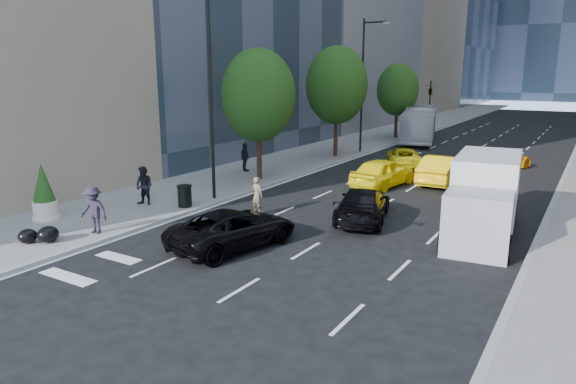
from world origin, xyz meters
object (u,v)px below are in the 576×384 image
Objects in this scene: city_bus at (419,124)px; planter_shrub at (44,193)px; box_truck at (484,196)px; trash_can at (185,196)px; black_sedan_mercedes at (363,205)px; black_sedan_lincoln at (234,228)px; skateboarder at (257,197)px.

planter_shrub is at bearing -113.50° from city_bus.
box_truck is 13.02m from trash_can.
black_sedan_mercedes is 27.59m from city_bus.
planter_shrub reaches higher than black_sedan_mercedes.
black_sedan_lincoln is at bearing 48.76° from black_sedan_mercedes.
trash_can is at bearing 26.04° from skateboarder.
black_sedan_mercedes is at bearing 32.44° from planter_shrub.
black_sedan_mercedes reaches higher than trash_can.
black_sedan_lincoln is 2.10× the size of planter_shrub.
city_bus reaches higher than planter_shrub.
skateboarder is at bearing -54.33° from black_sedan_lincoln.
city_bus is (-6.00, 26.91, 0.87)m from black_sedan_mercedes.
skateboarder is 0.14× the size of city_bus.
black_sedan_lincoln is 1.03× the size of black_sedan_mercedes.
city_bus is (-3.33, 32.50, 0.89)m from black_sedan_lincoln.
black_sedan_mercedes is at bearing -150.54° from skateboarder.
trash_can is (-5.13, 3.00, -0.07)m from black_sedan_lincoln.
black_sedan_mercedes is at bearing 18.33° from trash_can.
city_bus is 1.72× the size of box_truck.
black_sedan_lincoln is at bearing 123.01° from skateboarder.
black_sedan_lincoln is 0.44× the size of city_bus.
black_sedan_mercedes is at bearing -91.95° from city_bus.
box_truck reaches higher than black_sedan_mercedes.
city_bus is at bearing 106.24° from box_truck.
skateboarder is at bearing 38.96° from planter_shrub.
planter_shrub is at bearing 48.61° from skateboarder.
skateboarder reaches higher than trash_can.
trash_can is at bearing 52.31° from planter_shrub.
box_truck is 2.76× the size of planter_shrub.
box_truck is (4.78, 0.65, 0.85)m from black_sedan_mercedes.
trash_can is 5.93m from planter_shrub.
skateboarder is 1.70× the size of trash_can.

